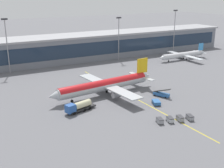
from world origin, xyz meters
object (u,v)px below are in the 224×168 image
fuel_tanker (79,107)px  pushback_tug (156,102)px  baggage_cart_1 (170,120)px  commuter_jet_far (183,55)px  baggage_cart_2 (180,118)px  baggage_cart_0 (160,121)px  main_airliner (105,85)px  baggage_cart_3 (190,117)px  belt_loader (161,94)px

fuel_tanker → pushback_tug: size_ratio=2.53×
baggage_cart_1 → commuter_jet_far: (59.73, 61.33, 1.94)m
pushback_tug → commuter_jet_far: commuter_jet_far is taller
baggage_cart_2 → baggage_cart_0: bearing=165.2°
main_airliner → baggage_cart_3: main_airliner is taller
baggage_cart_0 → baggage_cart_2: 6.40m
main_airliner → fuel_tanker: size_ratio=4.03×
baggage_cart_3 → pushback_tug: bearing=95.0°
baggage_cart_2 → baggage_cart_3: size_ratio=1.00×
main_airliner → pushback_tug: size_ratio=10.19×
pushback_tug → baggage_cart_2: size_ratio=1.48×
pushback_tug → main_airliner: bearing=122.7°
baggage_cart_2 → main_airliner: bearing=106.4°
baggage_cart_2 → fuel_tanker: bearing=138.6°
fuel_tanker → commuter_jet_far: (80.29, 41.30, 0.98)m
belt_loader → baggage_cart_0: size_ratio=2.30×
fuel_tanker → baggage_cart_1: 28.72m
baggage_cart_0 → baggage_cart_1: bearing=-14.8°
main_airliner → fuel_tanker: bearing=-145.4°
main_airliner → pushback_tug: (10.86, -16.90, -2.99)m
baggage_cart_1 → baggage_cart_2: same height
baggage_cart_1 → belt_loader: bearing=58.8°
main_airliner → baggage_cart_1: size_ratio=15.10×
belt_loader → baggage_cart_3: belt_loader is taller
baggage_cart_3 → baggage_cart_2: bearing=165.2°
fuel_tanker → commuter_jet_far: 90.29m
fuel_tanker → baggage_cart_3: bearing=-39.0°
main_airliner → commuter_jet_far: 72.77m
baggage_cart_3 → fuel_tanker: bearing=141.0°
belt_loader → pushback_tug: bearing=-139.7°
belt_loader → baggage_cart_2: bearing=-112.8°
main_airliner → belt_loader: main_airliner is taller
belt_loader → baggage_cart_3: 20.89m
commuter_jet_far → baggage_cart_2: bearing=-132.3°
commuter_jet_far → baggage_cart_3: bearing=-130.4°
baggage_cart_0 → baggage_cart_1: 3.20m
pushback_tug → baggage_cart_2: (-1.78, -14.02, -0.07)m
commuter_jet_far → belt_loader: bearing=-138.6°
belt_loader → baggage_cart_1: belt_loader is taller
baggage_cart_1 → baggage_cart_0: bearing=165.2°
main_airliner → fuel_tanker: 17.84m
belt_loader → baggage_cart_2: (-8.19, -19.44, -0.21)m
baggage_cart_1 → baggage_cart_2: size_ratio=1.00×
baggage_cart_0 → baggage_cart_1: (3.09, -0.82, 0.00)m
main_airliner → fuel_tanker: (-14.57, -10.07, -2.10)m
main_airliner → pushback_tug: main_airliner is taller
baggage_cart_0 → main_airliner: bearing=95.6°
fuel_tanker → pushback_tug: (25.44, -6.83, -0.90)m
belt_loader → baggage_cart_2: size_ratio=2.30×
baggage_cart_0 → baggage_cart_3: (9.28, -2.45, 0.00)m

